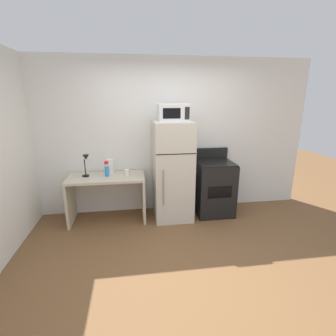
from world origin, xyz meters
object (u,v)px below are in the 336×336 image
Objects in this scene: coffee_mug at (127,172)px; refrigerator at (173,171)px; microwave at (173,113)px; spray_bottle at (107,170)px; oven_range at (214,187)px; paper_towel_roll at (110,166)px; desk at (107,189)px; desk_lamp at (86,162)px.

coffee_mug is 0.74m from refrigerator.
refrigerator is 3.49× the size of microwave.
oven_range reaches higher than spray_bottle.
desk is at bearing -112.62° from paper_towel_roll.
desk_lamp is 0.22× the size of refrigerator.
refrigerator is (1.37, -0.06, -0.19)m from desk_lamp.
desk_lamp is at bearing 174.38° from desk.
oven_range is (1.73, -0.15, -0.40)m from paper_towel_roll.
coffee_mug is (0.31, 0.02, -0.05)m from spray_bottle.
refrigerator is (1.07, -0.03, 0.28)m from desk.
oven_range reaches higher than desk.
coffee_mug is at bearing 2.43° from desk.
spray_bottle is 0.16m from paper_towel_roll.
microwave is at bearing -5.20° from coffee_mug.
desk_lamp reaches higher than desk.
microwave is 0.42× the size of oven_range.
refrigerator is 0.80m from oven_range.
microwave reaches higher than refrigerator.
microwave is (1.37, -0.08, 0.75)m from desk_lamp.
coffee_mug is at bearing -26.68° from paper_towel_roll.
desk is 0.32m from spray_bottle.
spray_bottle is 1.82m from oven_range.
desk_lamp is 1.56m from microwave.
desk_lamp is at bearing 178.61° from coffee_mug.
refrigerator is (1.05, -0.02, -0.05)m from spray_bottle.
oven_range is (0.72, 0.05, -1.27)m from microwave.
microwave reaches higher than oven_range.
microwave is at bearing -2.44° from spray_bottle.
paper_towel_roll is at bearing 153.32° from coffee_mug.
microwave is (0.00, -0.02, 0.93)m from refrigerator.
spray_bottle is at bearing -23.43° from desk.
paper_towel_roll is at bearing 169.83° from refrigerator.
refrigerator is (0.74, -0.05, 0.01)m from coffee_mug.
desk_lamp reaches higher than coffee_mug.
paper_towel_roll is 1.34m from microwave.
spray_bottle reaches higher than desk.
refrigerator is at bearing -10.17° from paper_towel_roll.
microwave is (1.01, -0.20, 0.87)m from paper_towel_roll.
desk_lamp is 0.66m from coffee_mug.
coffee_mug is 0.31m from paper_towel_roll.
microwave reaches higher than desk_lamp.
desk is at bearing -5.62° from desk_lamp.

